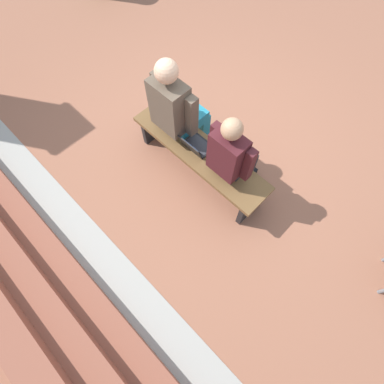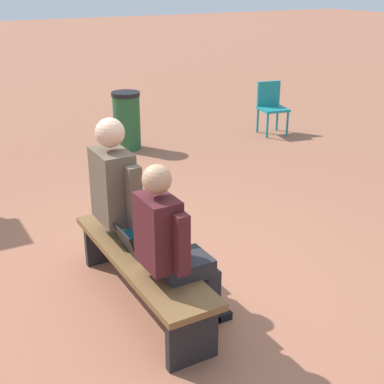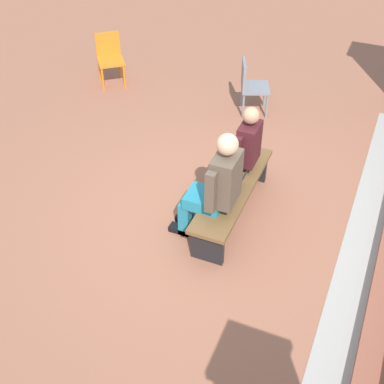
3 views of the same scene
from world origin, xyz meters
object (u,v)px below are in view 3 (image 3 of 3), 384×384
at_px(person_adult, 215,185).
at_px(plastic_chair_foreground, 110,56).
at_px(plastic_chair_near_bench_left, 250,84).
at_px(bench, 233,193).
at_px(laptop, 233,186).
at_px(person_student, 240,150).

xyz_separation_m(person_adult, plastic_chair_foreground, (-2.85, -2.97, -0.27)).
distance_m(plastic_chair_near_bench_left, plastic_chair_foreground, 2.47).
distance_m(bench, laptop, 0.16).
bearing_deg(person_student, laptop, 9.69).
xyz_separation_m(plastic_chair_near_bench_left, plastic_chair_foreground, (-0.03, -2.47, 0.00)).
bearing_deg(plastic_chair_near_bench_left, person_student, 14.13).
relative_size(bench, plastic_chair_foreground, 2.14).
xyz_separation_m(laptop, plastic_chair_near_bench_left, (-2.47, -0.58, -0.02)).
distance_m(person_adult, plastic_chair_near_bench_left, 2.88).
distance_m(bench, plastic_chair_near_bench_left, 2.48).
bearing_deg(person_adult, plastic_chair_foreground, -133.85).
bearing_deg(person_adult, person_student, 179.45).
relative_size(person_student, person_adult, 0.91).
bearing_deg(plastic_chair_foreground, bench, 51.24).
bearing_deg(bench, laptop, 12.62).
distance_m(laptop, plastic_chair_near_bench_left, 2.54).
height_order(person_adult, plastic_chair_foreground, person_adult).
height_order(laptop, plastic_chair_near_bench_left, plastic_chair_near_bench_left).
distance_m(person_student, plastic_chair_near_bench_left, 2.09).
relative_size(bench, plastic_chair_near_bench_left, 2.14).
height_order(person_student, plastic_chair_foreground, person_student).
bearing_deg(person_adult, laptop, 166.56).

